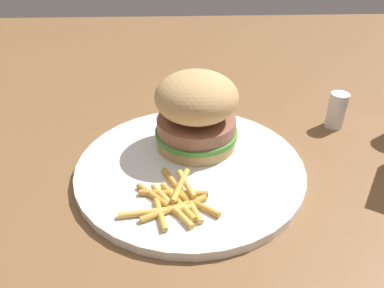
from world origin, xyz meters
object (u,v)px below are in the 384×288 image
object	(u,v)px
plate	(192,167)
sandwich	(196,111)
fries_pile	(174,200)
salt_shaker	(337,110)

from	to	relation	value
plate	sandwich	world-z (taller)	sandwich
sandwich	plate	bearing A→B (deg)	170.50
fries_pile	salt_shaker	world-z (taller)	salt_shaker
sandwich	salt_shaker	world-z (taller)	sandwich
plate	sandwich	distance (m)	0.07
salt_shaker	sandwich	bearing A→B (deg)	105.52
plate	sandwich	xyz separation A→B (m)	(0.05, -0.01, 0.06)
plate	fries_pile	distance (m)	0.08
sandwich	salt_shaker	distance (m)	0.23
salt_shaker	fries_pile	bearing A→B (deg)	125.88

